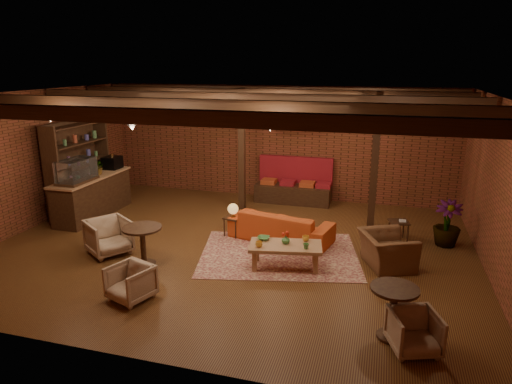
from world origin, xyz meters
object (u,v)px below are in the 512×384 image
(sofa, at_px, (281,226))
(plant_tall, at_px, (453,178))
(round_table_left, at_px, (143,240))
(side_table_lamp, at_px, (233,211))
(armchair_far, at_px, (414,330))
(armchair_a, at_px, (109,235))
(armchair_right, at_px, (387,245))
(side_table_book, at_px, (399,222))
(coffee_table, at_px, (285,247))
(armchair_b, at_px, (130,281))
(round_table_right, at_px, (393,304))

(sofa, bearing_deg, plant_tall, -157.55)
(round_table_left, distance_m, plant_tall, 6.42)
(sofa, bearing_deg, side_table_lamp, 15.53)
(sofa, distance_m, armchair_far, 4.38)
(armchair_a, height_order, armchair_right, armchair_right)
(armchair_right, distance_m, armchair_far, 2.73)
(armchair_a, height_order, side_table_book, armchair_a)
(sofa, distance_m, coffee_table, 1.43)
(armchair_far, bearing_deg, sofa, 107.75)
(round_table_left, distance_m, armchair_a, 1.03)
(sofa, xyz_separation_m, round_table_left, (-2.26, -2.04, 0.20))
(armchair_right, bearing_deg, side_table_book, -33.28)
(side_table_lamp, distance_m, armchair_b, 3.30)
(side_table_lamp, xyz_separation_m, plant_tall, (4.59, 0.72, 0.91))
(armchair_b, height_order, plant_tall, plant_tall)
(armchair_right, distance_m, side_table_book, 1.48)
(armchair_right, xyz_separation_m, armchair_far, (0.39, -2.70, -0.13))
(round_table_left, xyz_separation_m, side_table_book, (4.77, 2.71, -0.11))
(side_table_book, bearing_deg, round_table_left, -150.38)
(side_table_lamp, relative_size, armchair_far, 1.20)
(round_table_left, distance_m, armchair_right, 4.70)
(sofa, relative_size, side_table_book, 4.56)
(plant_tall, bearing_deg, round_table_right, -106.00)
(coffee_table, height_order, round_table_left, round_table_left)
(armchair_far, relative_size, plant_tall, 0.21)
(sofa, relative_size, armchair_a, 2.80)
(armchair_b, height_order, armchair_right, armchair_right)
(armchair_a, relative_size, round_table_right, 1.02)
(sofa, relative_size, armchair_right, 2.22)
(round_table_right, height_order, armchair_far, round_table_right)
(armchair_far, xyz_separation_m, plant_tall, (0.83, 4.14, 1.18))
(side_table_lamp, bearing_deg, armchair_b, -102.32)
(round_table_left, bearing_deg, side_table_book, 29.62)
(armchair_a, xyz_separation_m, armchair_b, (1.43, -1.57, -0.08))
(armchair_right, relative_size, plant_tall, 0.34)
(armchair_a, bearing_deg, round_table_right, -70.57)
(armchair_a, relative_size, armchair_b, 1.23)
(side_table_lamp, height_order, round_table_left, round_table_left)
(round_table_left, relative_size, armchair_far, 1.23)
(coffee_table, relative_size, side_table_lamp, 1.92)
(side_table_lamp, height_order, round_table_right, round_table_right)
(armchair_right, relative_size, side_table_book, 2.06)
(side_table_book, xyz_separation_m, plant_tall, (0.98, -0.02, 1.08))
(armchair_right, bearing_deg, plant_tall, -64.31)
(sofa, height_order, armchair_b, sofa)
(round_table_left, distance_m, armchair_far, 5.13)
(armchair_b, xyz_separation_m, plant_tall, (5.29, 3.94, 1.17))
(round_table_left, bearing_deg, side_table_lamp, 59.39)
(armchair_b, bearing_deg, side_table_book, 62.24)
(round_table_left, xyz_separation_m, plant_tall, (5.75, 2.69, 0.96))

